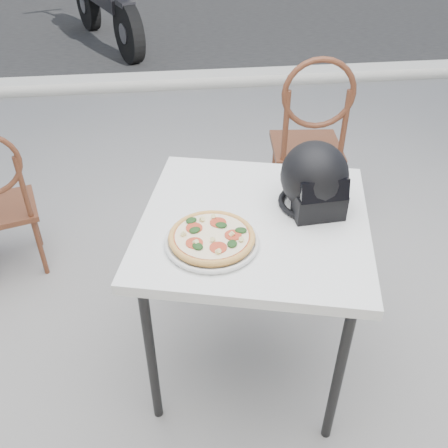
{
  "coord_description": "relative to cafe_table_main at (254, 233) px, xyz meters",
  "views": [
    {
      "loc": [
        -0.33,
        -2.1,
        1.97
      ],
      "look_at": [
        -0.16,
        -0.65,
        0.88
      ],
      "focal_mm": 40.0,
      "sensor_mm": 36.0,
      "label": 1
    }
  ],
  "objects": [
    {
      "name": "ground",
      "position": [
        0.03,
        0.56,
        -0.76
      ],
      "size": [
        80.0,
        80.0,
        0.0
      ],
      "primitive_type": "plane",
      "color": "#9D9A95",
      "rests_on": "ground"
    },
    {
      "name": "curb",
      "position": [
        0.03,
        3.56,
        -0.7
      ],
      "size": [
        30.0,
        0.25,
        0.12
      ],
      "primitive_type": "cube",
      "color": "#A5A39A",
      "rests_on": "ground"
    },
    {
      "name": "cafe_table_main",
      "position": [
        0.0,
        0.0,
        0.0
      ],
      "size": [
        1.06,
        1.06,
        0.83
      ],
      "rotation": [
        0.0,
        0.0,
        -0.25
      ],
      "color": "white",
      "rests_on": "ground"
    },
    {
      "name": "plate",
      "position": [
        -0.18,
        -0.14,
        0.09
      ],
      "size": [
        0.4,
        0.4,
        0.02
      ],
      "rotation": [
        0.0,
        0.0,
        0.18
      ],
      "color": "silver",
      "rests_on": "cafe_table_main"
    },
    {
      "name": "pizza",
      "position": [
        -0.18,
        -0.14,
        0.11
      ],
      "size": [
        0.4,
        0.4,
        0.04
      ],
      "rotation": [
        0.0,
        0.0,
        -0.32
      ],
      "color": "#E4A853",
      "rests_on": "plate"
    },
    {
      "name": "helmet",
      "position": [
        0.24,
        0.06,
        0.2
      ],
      "size": [
        0.28,
        0.29,
        0.27
      ],
      "rotation": [
        0.0,
        0.0,
        0.07
      ],
      "color": "black",
      "rests_on": "cafe_table_main"
    },
    {
      "name": "cafe_chair_main",
      "position": [
        0.54,
        1.11,
        -0.14
      ],
      "size": [
        0.46,
        0.46,
        1.11
      ],
      "rotation": [
        0.0,
        0.0,
        3.05
      ],
      "color": "brown",
      "rests_on": "ground"
    },
    {
      "name": "motorcycle",
      "position": [
        -0.99,
        5.09,
        -0.27
      ],
      "size": [
        0.98,
        2.11,
        1.11
      ],
      "rotation": [
        0.0,
        0.0,
        0.39
      ],
      "color": "black",
      "rests_on": "street_asphalt"
    }
  ]
}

